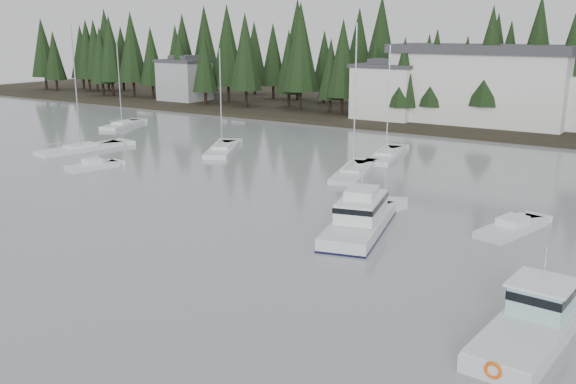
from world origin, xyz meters
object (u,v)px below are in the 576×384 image
at_px(sailboat_1, 353,174).
at_px(runabout_1, 512,229).
at_px(lobster_boat_teal, 530,329).
at_px(runabout_0, 93,167).
at_px(house_far_west, 184,79).
at_px(sailboat_3, 222,151).
at_px(sailboat_7, 122,126).
at_px(sailboat_4, 81,150).
at_px(cabin_cruiser_center, 360,221).
at_px(sailboat_2, 386,157).
at_px(harbor_inn, 496,86).
at_px(house_west, 387,90).

relative_size(sailboat_1, runabout_1, 2.08).
bearing_deg(lobster_boat_teal, runabout_0, 77.49).
relative_size(house_far_west, lobster_boat_teal, 0.99).
distance_m(sailboat_3, sailboat_7, 24.84).
bearing_deg(sailboat_4, sailboat_7, 40.75).
xyz_separation_m(sailboat_1, runabout_0, (-23.06, -11.88, 0.05)).
bearing_deg(cabin_cruiser_center, lobster_boat_teal, -140.70).
height_order(sailboat_2, sailboat_7, sailboat_7).
distance_m(cabin_cruiser_center, runabout_0, 31.75).
relative_size(house_far_west, cabin_cruiser_center, 0.77).
bearing_deg(sailboat_4, runabout_0, -115.44).
bearing_deg(house_far_west, harbor_inn, 1.35).
bearing_deg(sailboat_3, runabout_0, 131.87).
bearing_deg(sailboat_1, house_west, 4.46).
relative_size(lobster_boat_teal, sailboat_1, 0.59).
distance_m(cabin_cruiser_center, sailboat_2, 26.38).
height_order(house_far_west, sailboat_4, sailboat_4).
bearing_deg(house_far_west, runabout_0, -56.96).
bearing_deg(lobster_boat_teal, house_far_west, 55.25).
xyz_separation_m(lobster_boat_teal, sailboat_4, (-54.17, 19.37, -0.48)).
relative_size(sailboat_2, runabout_0, 2.30).
bearing_deg(runabout_1, lobster_boat_teal, -149.94).
xyz_separation_m(sailboat_4, runabout_1, (49.26, -3.52, 0.06)).
bearing_deg(sailboat_1, sailboat_3, 66.78).
bearing_deg(cabin_cruiser_center, runabout_0, 69.78).
bearing_deg(cabin_cruiser_center, sailboat_1, 15.05).
height_order(cabin_cruiser_center, sailboat_2, sailboat_2).
bearing_deg(house_west, sailboat_1, -69.95).
bearing_deg(harbor_inn, runabout_1, -72.51).
xyz_separation_m(sailboat_2, runabout_0, (-22.16, -21.26, 0.07)).
xyz_separation_m(lobster_boat_teal, sailboat_1, (-22.31, 25.50, -0.47)).
relative_size(cabin_cruiser_center, runabout_0, 2.04).
bearing_deg(sailboat_7, sailboat_3, -124.79).
bearing_deg(sailboat_2, runabout_0, 121.22).
bearing_deg(cabin_cruiser_center, house_far_west, 36.44).
bearing_deg(lobster_boat_teal, sailboat_4, 74.53).
distance_m(house_far_west, harbor_inn, 57.07).
height_order(sailboat_2, sailboat_3, sailboat_2).
bearing_deg(runabout_0, sailboat_3, -6.34).
height_order(house_far_west, sailboat_3, sailboat_3).
relative_size(sailboat_2, sailboat_4, 0.86).
distance_m(house_far_west, cabin_cruiser_center, 81.92).
bearing_deg(sailboat_2, cabin_cruiser_center, -171.69).
xyz_separation_m(cabin_cruiser_center, sailboat_1, (-8.51, 15.26, -0.60)).
height_order(harbor_inn, sailboat_4, sailboat_4).
height_order(sailboat_3, sailboat_7, sailboat_7).
height_order(sailboat_3, runabout_1, sailboat_3).
xyz_separation_m(house_west, sailboat_1, (12.68, -34.74, -4.57)).
bearing_deg(runabout_1, harbor_inn, 30.34).
relative_size(lobster_boat_teal, runabout_1, 1.22).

